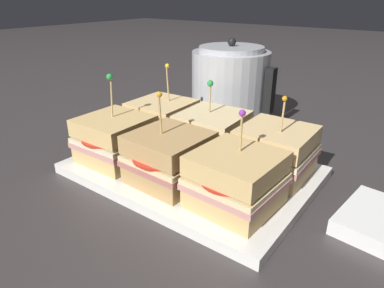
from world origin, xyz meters
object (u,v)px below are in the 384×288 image
object	(u,v)px
sandwich_front_left	(115,139)
sandwich_front_right	(236,180)
sandwich_back_left	(162,121)
serving_platter	(192,170)
kettle_steel	(230,86)
sandwich_back_center	(213,134)
sandwich_back_right	(275,151)
sandwich_front_center	(168,157)

from	to	relation	value
sandwich_front_left	sandwich_front_right	world-z (taller)	sandwich_front_left
sandwich_front_right	sandwich_back_left	bearing A→B (deg)	153.33
serving_platter	sandwich_back_left	distance (m)	0.15
sandwich_front_right	kettle_steel	bearing A→B (deg)	122.19
sandwich_back_center	sandwich_front_right	bearing A→B (deg)	-46.01
sandwich_front_left	sandwich_back_right	world-z (taller)	sandwich_front_left
sandwich_back_right	sandwich_front_right	bearing A→B (deg)	-92.02
serving_platter	sandwich_front_center	bearing A→B (deg)	-92.23
serving_platter	sandwich_back_right	bearing A→B (deg)	26.37
sandwich_back_left	sandwich_back_right	distance (m)	0.26
sandwich_front_left	sandwich_back_left	bearing A→B (deg)	88.20
serving_platter	sandwich_front_left	size ratio (longest dim) A/B	2.59
sandwich_front_right	sandwich_back_center	distance (m)	0.18
sandwich_back_left	sandwich_front_right	bearing A→B (deg)	-26.67
sandwich_back_left	sandwich_back_center	bearing A→B (deg)	0.09
sandwich_back_left	sandwich_front_center	bearing A→B (deg)	-45.80
sandwich_front_left	kettle_steel	size ratio (longest dim) A/B	0.76
sandwich_front_center	kettle_steel	bearing A→B (deg)	104.79
sandwich_front_left	kettle_steel	distance (m)	0.36
sandwich_front_center	sandwich_back_center	size ratio (longest dim) A/B	1.05
sandwich_front_center	sandwich_front_right	distance (m)	0.13
sandwich_front_right	sandwich_back_center	world-z (taller)	same
serving_platter	sandwich_back_left	size ratio (longest dim) A/B	2.60
sandwich_back_right	sandwich_front_center	bearing A→B (deg)	-136.07
sandwich_back_left	sandwich_back_right	xyz separation A→B (m)	(0.26, -0.00, -0.00)
serving_platter	kettle_steel	xyz separation A→B (m)	(-0.10, 0.29, 0.08)
sandwich_back_left	sandwich_back_center	world-z (taller)	sandwich_back_left
serving_platter	sandwich_front_right	world-z (taller)	sandwich_front_right
serving_platter	sandwich_front_right	bearing A→B (deg)	-26.31
sandwich_front_center	sandwich_back_center	distance (m)	0.13
sandwich_front_left	sandwich_front_center	size ratio (longest dim) A/B	1.06
sandwich_back_left	sandwich_front_left	bearing A→B (deg)	-91.80
serving_platter	sandwich_front_left	world-z (taller)	sandwich_front_left
sandwich_back_center	serving_platter	bearing A→B (deg)	-92.68
sandwich_front_center	kettle_steel	xyz separation A→B (m)	(-0.09, 0.35, 0.03)
sandwich_front_center	sandwich_back_right	world-z (taller)	sandwich_front_center
sandwich_front_left	sandwich_front_right	distance (m)	0.26
kettle_steel	sandwich_front_right	bearing A→B (deg)	-57.81
serving_platter	sandwich_front_right	distance (m)	0.15
sandwich_back_left	sandwich_back_right	size ratio (longest dim) A/B	1.12
sandwich_back_center	kettle_steel	xyz separation A→B (m)	(-0.10, 0.22, 0.03)
sandwich_back_left	kettle_steel	world-z (taller)	kettle_steel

